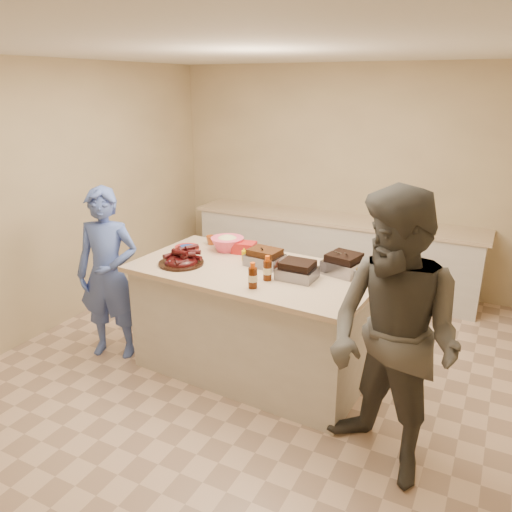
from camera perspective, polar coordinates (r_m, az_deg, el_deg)
The scene contains 20 objects.
room at distance 4.70m, azimuth -0.42°, elevation -12.50°, with size 4.50×5.00×2.70m, color #C7B085, non-canonical shape.
back_counter at distance 6.36m, azimuth 8.74°, elevation 0.47°, with size 3.60×0.64×0.90m, color beige, non-canonical shape.
island at distance 4.66m, azimuth -0.29°, elevation -12.79°, with size 2.06×1.08×0.98m, color beige, non-canonical shape.
rib_platter at distance 4.38m, azimuth -8.54°, elevation -0.92°, with size 0.39×0.39×0.16m, color #3F0A0C, non-canonical shape.
pulled_pork_tray at distance 4.31m, azimuth 1.01°, elevation -1.04°, with size 0.31×0.23×0.09m, color #47230F.
brisket_tray at distance 4.04m, azimuth 4.72°, elevation -2.55°, with size 0.30×0.25×0.09m, color black.
roasting_pan at distance 4.20m, azimuth 9.92°, elevation -1.91°, with size 0.29×0.29×0.11m, color gray.
coleslaw_bowl at distance 4.70m, azimuth -3.28°, elevation 0.65°, with size 0.31×0.31×0.21m, color #F04A6C, non-canonical shape.
sausage_plate at distance 4.33m, azimuth 2.68°, elevation -0.99°, with size 0.33×0.33×0.05m, color silver.
mac_cheese_dish at distance 4.24m, azimuth 10.51°, elevation -1.74°, with size 0.30×0.22×0.08m, color #E9A50F.
bbq_bottle_a at distance 3.84m, azimuth -0.37°, elevation -3.65°, with size 0.07×0.07×0.20m, color #401805.
bbq_bottle_b at distance 3.99m, azimuth 1.30°, elevation -2.75°, with size 0.07×0.07×0.20m, color #401805.
mustard_bottle at distance 4.43m, azimuth -1.37°, elevation -0.46°, with size 0.04×0.04×0.12m, color #D6AB00.
sauce_bowl at distance 4.39m, azimuth -0.26°, elevation -0.67°, with size 0.14×0.04×0.14m, color silver.
plate_stack_large at distance 4.77m, azimuth -7.88°, elevation 0.78°, with size 0.23×0.23×0.03m, color #AB1B1A.
plate_stack_small at distance 4.59m, azimuth -8.77°, elevation -0.02°, with size 0.18×0.18×0.02m, color #AB1B1A.
plastic_cup at distance 4.88m, azimuth -5.15°, elevation 1.33°, with size 0.09×0.09×0.09m, color #994716.
basket_stack at distance 4.62m, azimuth -1.35°, elevation 0.37°, with size 0.21×0.15×0.10m, color #AB1B1A.
guest_blue at distance 5.10m, azimuth -15.65°, elevation -10.50°, with size 0.59×1.61×0.39m, color #4760B6.
guest_gray at distance 3.79m, azimuth 14.03°, elevation -22.16°, with size 0.93×1.92×0.73m, color #52504A.
Camera 1 is at (1.85, -3.54, 2.46)m, focal length 35.00 mm.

